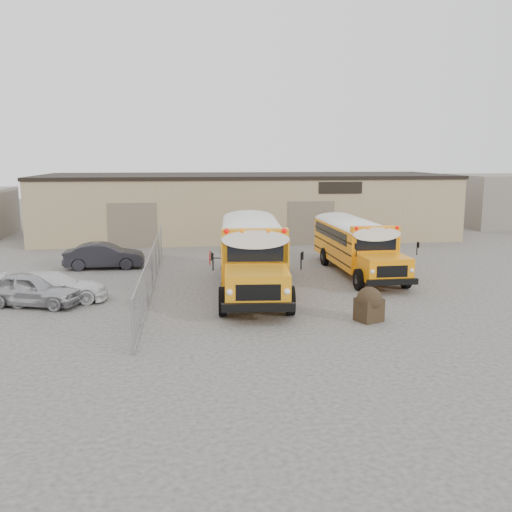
{
  "coord_description": "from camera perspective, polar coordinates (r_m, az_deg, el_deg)",
  "views": [
    {
      "loc": [
        -4.14,
        -23.12,
        6.13
      ],
      "look_at": [
        -1.26,
        2.12,
        1.6
      ],
      "focal_mm": 40.0,
      "sensor_mm": 36.0,
      "label": 1
    }
  ],
  "objects": [
    {
      "name": "ground",
      "position": [
        24.27,
        3.54,
        -4.54
      ],
      "size": [
        120.0,
        120.0,
        0.0
      ],
      "primitive_type": "plane",
      "color": "#43403D",
      "rests_on": "ground"
    },
    {
      "name": "school_bus_left",
      "position": [
        32.9,
        -0.85,
        2.69
      ],
      "size": [
        3.75,
        11.27,
        3.25
      ],
      "color": "orange",
      "rests_on": "ground"
    },
    {
      "name": "school_bus_right",
      "position": [
        35.94,
        7.07,
        2.85
      ],
      "size": [
        2.74,
        9.71,
        2.82
      ],
      "color": "orange",
      "rests_on": "ground"
    },
    {
      "name": "chainlink_fence",
      "position": [
        26.7,
        -10.37,
        -1.35
      ],
      "size": [
        0.07,
        18.07,
        1.81
      ],
      "color": "gray",
      "rests_on": "ground"
    },
    {
      "name": "car_dark",
      "position": [
        32.1,
        -14.93,
        0.03
      ],
      "size": [
        4.29,
        1.59,
        1.4
      ],
      "primitive_type": "imported",
      "rotation": [
        0.0,
        0.0,
        1.6
      ],
      "color": "black",
      "rests_on": "ground"
    },
    {
      "name": "warehouse",
      "position": [
        43.47,
        -1.02,
        5.15
      ],
      "size": [
        30.2,
        10.2,
        4.67
      ],
      "color": "#8E7958",
      "rests_on": "ground"
    },
    {
      "name": "car_silver",
      "position": [
        25.1,
        -21.42,
        -3.11
      ],
      "size": [
        4.38,
        2.73,
        1.39
      ],
      "primitive_type": "imported",
      "rotation": [
        0.0,
        0.0,
        1.28
      ],
      "color": "#ABABB0",
      "rests_on": "ground"
    },
    {
      "name": "tarp_bundle",
      "position": [
        21.66,
        11.25,
        -4.69
      ],
      "size": [
        1.12,
        1.07,
        1.31
      ],
      "color": "black",
      "rests_on": "ground"
    },
    {
      "name": "car_white",
      "position": [
        25.41,
        -19.59,
        -2.96
      ],
      "size": [
        4.55,
        2.14,
        1.28
      ],
      "primitive_type": "imported",
      "rotation": [
        0.0,
        0.0,
        1.65
      ],
      "color": "silver",
      "rests_on": "ground"
    }
  ]
}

